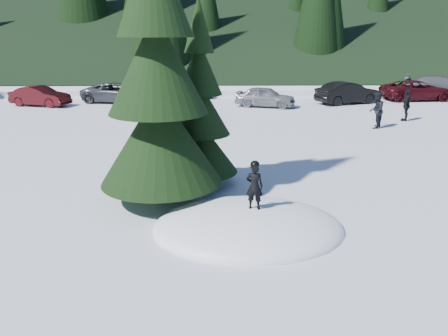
{
  "coord_description": "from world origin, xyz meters",
  "views": [
    {
      "loc": [
        -0.75,
        -9.32,
        4.37
      ],
      "look_at": [
        -0.54,
        1.25,
        1.1
      ],
      "focal_mm": 35.0,
      "sensor_mm": 36.0,
      "label": 1
    }
  ],
  "objects_px": {
    "adult_1": "(406,105)",
    "car_6": "(417,90)",
    "spruce_short": "(200,115)",
    "car_3": "(181,90)",
    "car_1": "(40,96)",
    "spruce_tall": "(157,77)",
    "adult_0": "(376,110)",
    "car_2": "(118,93)",
    "child_skier": "(254,186)",
    "car_7": "(441,86)",
    "car_4": "(265,97)",
    "car_5": "(348,93)"
  },
  "relations": [
    {
      "from": "adult_1",
      "to": "car_6",
      "type": "height_order",
      "value": "adult_1"
    },
    {
      "from": "spruce_short",
      "to": "car_3",
      "type": "relative_size",
      "value": 1.2
    },
    {
      "from": "spruce_short",
      "to": "car_3",
      "type": "distance_m",
      "value": 18.15
    },
    {
      "from": "adult_1",
      "to": "car_1",
      "type": "xyz_separation_m",
      "value": [
        -20.87,
        5.27,
        -0.19
      ]
    },
    {
      "from": "spruce_short",
      "to": "car_6",
      "type": "xyz_separation_m",
      "value": [
        14.16,
        17.09,
        -1.44
      ]
    },
    {
      "from": "spruce_tall",
      "to": "spruce_short",
      "type": "relative_size",
      "value": 1.6
    },
    {
      "from": "adult_0",
      "to": "car_2",
      "type": "xyz_separation_m",
      "value": [
        -14.1,
        8.48,
        -0.22
      ]
    },
    {
      "from": "child_skier",
      "to": "adult_0",
      "type": "height_order",
      "value": "adult_0"
    },
    {
      "from": "car_6",
      "to": "car_7",
      "type": "bearing_deg",
      "value": -58.87
    },
    {
      "from": "adult_1",
      "to": "car_3",
      "type": "height_order",
      "value": "adult_1"
    },
    {
      "from": "car_2",
      "to": "car_7",
      "type": "relative_size",
      "value": 0.92
    },
    {
      "from": "adult_0",
      "to": "car_3",
      "type": "relative_size",
      "value": 0.39
    },
    {
      "from": "car_3",
      "to": "car_6",
      "type": "bearing_deg",
      "value": -109.16
    },
    {
      "from": "spruce_tall",
      "to": "car_2",
      "type": "relative_size",
      "value": 1.86
    },
    {
      "from": "spruce_short",
      "to": "car_1",
      "type": "height_order",
      "value": "spruce_short"
    },
    {
      "from": "adult_1",
      "to": "car_4",
      "type": "xyz_separation_m",
      "value": [
        -6.81,
        4.63,
        -0.18
      ]
    },
    {
      "from": "car_6",
      "to": "car_1",
      "type": "bearing_deg",
      "value": 90.74
    },
    {
      "from": "spruce_short",
      "to": "car_6",
      "type": "height_order",
      "value": "spruce_short"
    },
    {
      "from": "car_5",
      "to": "spruce_tall",
      "type": "bearing_deg",
      "value": 128.24
    },
    {
      "from": "car_2",
      "to": "car_3",
      "type": "relative_size",
      "value": 1.03
    },
    {
      "from": "car_3",
      "to": "car_6",
      "type": "distance_m",
      "value": 16.1
    },
    {
      "from": "car_5",
      "to": "car_7",
      "type": "relative_size",
      "value": 0.84
    },
    {
      "from": "child_skier",
      "to": "spruce_short",
      "type": "bearing_deg",
      "value": -51.87
    },
    {
      "from": "car_1",
      "to": "car_7",
      "type": "height_order",
      "value": "car_7"
    },
    {
      "from": "car_3",
      "to": "car_4",
      "type": "bearing_deg",
      "value": -139.02
    },
    {
      "from": "spruce_tall",
      "to": "car_1",
      "type": "xyz_separation_m",
      "value": [
        -9.53,
        16.48,
        -2.7
      ]
    },
    {
      "from": "adult_0",
      "to": "car_1",
      "type": "bearing_deg",
      "value": -79.85
    },
    {
      "from": "car_5",
      "to": "car_7",
      "type": "xyz_separation_m",
      "value": [
        7.7,
        3.23,
        0.03
      ]
    },
    {
      "from": "car_1",
      "to": "car_2",
      "type": "relative_size",
      "value": 0.81
    },
    {
      "from": "car_6",
      "to": "car_7",
      "type": "height_order",
      "value": "car_7"
    },
    {
      "from": "adult_0",
      "to": "car_6",
      "type": "height_order",
      "value": "adult_0"
    },
    {
      "from": "child_skier",
      "to": "car_7",
      "type": "bearing_deg",
      "value": -109.8
    },
    {
      "from": "car_2",
      "to": "car_4",
      "type": "relative_size",
      "value": 1.26
    },
    {
      "from": "spruce_tall",
      "to": "car_2",
      "type": "bearing_deg",
      "value": 105.55
    },
    {
      "from": "car_1",
      "to": "car_3",
      "type": "distance_m",
      "value": 9.09
    },
    {
      "from": "car_3",
      "to": "car_4",
      "type": "height_order",
      "value": "car_3"
    },
    {
      "from": "adult_1",
      "to": "car_2",
      "type": "xyz_separation_m",
      "value": [
        -16.32,
        6.69,
        -0.16
      ]
    },
    {
      "from": "adult_0",
      "to": "car_7",
      "type": "xyz_separation_m",
      "value": [
        8.59,
        10.86,
        -0.14
      ]
    },
    {
      "from": "spruce_short",
      "to": "car_4",
      "type": "relative_size",
      "value": 1.46
    },
    {
      "from": "car_5",
      "to": "adult_0",
      "type": "bearing_deg",
      "value": 152.02
    },
    {
      "from": "child_skier",
      "to": "car_2",
      "type": "distance_m",
      "value": 20.96
    },
    {
      "from": "car_2",
      "to": "car_7",
      "type": "xyz_separation_m",
      "value": [
        22.68,
        2.38,
        0.09
      ]
    },
    {
      "from": "adult_1",
      "to": "car_4",
      "type": "distance_m",
      "value": 8.24
    },
    {
      "from": "car_1",
      "to": "car_6",
      "type": "relative_size",
      "value": 0.78
    },
    {
      "from": "car_5",
      "to": "car_6",
      "type": "xyz_separation_m",
      "value": [
        5.16,
        1.45,
        -0.03
      ]
    },
    {
      "from": "car_2",
      "to": "car_3",
      "type": "distance_m",
      "value": 4.32
    },
    {
      "from": "adult_0",
      "to": "adult_1",
      "type": "bearing_deg",
      "value": 159.74
    },
    {
      "from": "car_6",
      "to": "spruce_tall",
      "type": "bearing_deg",
      "value": 136.73
    },
    {
      "from": "car_4",
      "to": "car_6",
      "type": "bearing_deg",
      "value": -58.46
    },
    {
      "from": "spruce_short",
      "to": "car_1",
      "type": "distance_m",
      "value": 18.45
    }
  ]
}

